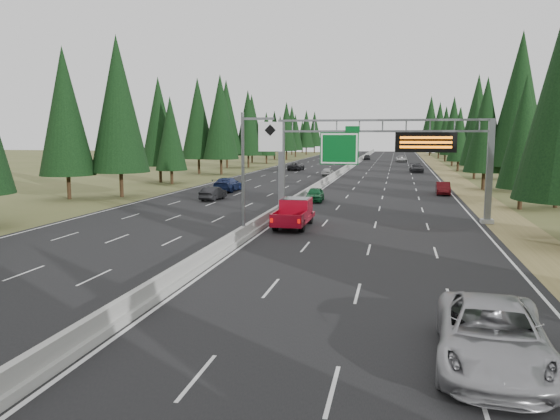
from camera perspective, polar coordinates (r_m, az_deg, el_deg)
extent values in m
cube|color=black|center=(88.74, 6.02, 3.55)|extent=(32.00, 260.00, 0.08)
cube|color=olive|center=(88.62, 17.56, 3.22)|extent=(3.60, 260.00, 0.06)
cube|color=#4E5728|center=(92.36, -5.05, 3.73)|extent=(3.60, 260.00, 0.06)
cube|color=#969691|center=(88.73, 6.02, 3.68)|extent=(0.70, 260.00, 0.30)
cube|color=#969691|center=(88.70, 6.03, 3.93)|extent=(0.30, 260.00, 0.60)
cube|color=slate|center=(44.03, 0.17, 4.34)|extent=(0.45, 0.45, 7.80)
cube|color=#969691|center=(44.42, 0.16, -0.49)|extent=(0.90, 0.90, 0.30)
cube|color=slate|center=(43.58, 21.05, 3.78)|extent=(0.45, 0.45, 7.80)
cube|color=#969691|center=(43.98, 20.81, -1.10)|extent=(0.90, 0.90, 0.30)
cube|color=slate|center=(43.01, 10.69, 9.21)|extent=(15.85, 0.35, 0.16)
cube|color=slate|center=(43.00, 10.66, 8.09)|extent=(15.85, 0.35, 0.16)
cube|color=#054C19|center=(42.98, 6.21, 6.41)|extent=(3.00, 0.10, 2.50)
cube|color=silver|center=(42.92, 6.20, 6.41)|extent=(2.85, 0.02, 2.35)
cube|color=#054C19|center=(42.87, 7.58, 8.39)|extent=(1.10, 0.10, 0.45)
cube|color=black|center=(42.73, 14.97, 6.85)|extent=(4.50, 0.40, 1.50)
cube|color=orange|center=(42.51, 15.01, 7.32)|extent=(3.80, 0.02, 0.18)
cube|color=orange|center=(42.51, 14.99, 6.85)|extent=(3.80, 0.02, 0.18)
cube|color=orange|center=(42.52, 14.97, 6.37)|extent=(3.80, 0.02, 0.18)
cylinder|color=slate|center=(34.42, -3.88, 3.49)|extent=(0.20, 0.20, 8.00)
cube|color=#969691|center=(34.94, -3.82, -2.90)|extent=(0.50, 0.50, 0.20)
cube|color=slate|center=(34.07, -2.30, 9.51)|extent=(2.00, 0.15, 0.15)
cube|color=silver|center=(33.75, -1.02, 7.67)|extent=(1.50, 0.06, 1.80)
cylinder|color=black|center=(53.74, 23.80, 1.07)|extent=(0.40, 0.40, 1.91)
cone|color=black|center=(53.43, 24.16, 7.43)|extent=(4.29, 4.29, 10.01)
cylinder|color=black|center=(56.37, 26.87, 1.36)|extent=(0.40, 0.40, 2.26)
cylinder|color=black|center=(70.70, 20.46, 2.84)|extent=(0.40, 0.40, 2.17)
cone|color=black|center=(70.49, 20.73, 8.35)|extent=(4.89, 4.89, 11.40)
cylinder|color=black|center=(70.66, 23.36, 3.02)|extent=(0.40, 0.40, 2.98)
cone|color=black|center=(70.59, 23.78, 10.58)|extent=(6.71, 6.71, 15.66)
cylinder|color=black|center=(88.34, 19.63, 3.76)|extent=(0.40, 0.40, 2.04)
cone|color=black|center=(88.15, 19.82, 7.88)|extent=(4.58, 4.58, 10.69)
cylinder|color=black|center=(88.45, 22.01, 3.59)|extent=(0.40, 0.40, 1.88)
cone|color=black|center=(88.26, 22.21, 7.39)|extent=(4.22, 4.22, 9.85)
cylinder|color=black|center=(105.55, 18.08, 4.38)|extent=(0.40, 0.40, 1.85)
cone|color=black|center=(105.39, 18.22, 7.52)|extent=(4.17, 4.17, 9.73)
cylinder|color=black|center=(108.64, 19.71, 4.66)|extent=(0.40, 0.40, 2.84)
cone|color=black|center=(108.57, 19.93, 9.33)|extent=(6.38, 6.38, 14.88)
cylinder|color=black|center=(122.91, 17.52, 4.97)|extent=(0.40, 0.40, 2.36)
cone|color=black|center=(122.80, 17.67, 8.40)|extent=(5.31, 5.31, 12.38)
cylinder|color=black|center=(124.01, 19.27, 4.84)|extent=(0.40, 0.40, 2.05)
cone|color=black|center=(123.89, 19.40, 7.80)|extent=(4.61, 4.61, 10.77)
cylinder|color=black|center=(142.79, 16.84, 5.32)|extent=(0.40, 0.40, 2.16)
cone|color=black|center=(142.68, 16.95, 8.03)|extent=(4.86, 4.86, 11.35)
cylinder|color=black|center=(140.85, 18.18, 5.23)|extent=(0.40, 0.40, 2.14)
cone|color=black|center=(140.74, 18.30, 7.94)|extent=(4.81, 4.81, 11.23)
cylinder|color=black|center=(160.36, 16.22, 5.65)|extent=(0.40, 0.40, 2.52)
cone|color=black|center=(160.29, 16.33, 8.47)|extent=(5.68, 5.68, 13.24)
cylinder|color=black|center=(160.43, 17.49, 5.56)|extent=(0.40, 0.40, 2.29)
cone|color=black|center=(160.34, 17.60, 8.12)|extent=(5.16, 5.16, 12.05)
cylinder|color=black|center=(179.13, 15.36, 5.97)|extent=(0.40, 0.40, 2.99)
cone|color=black|center=(179.10, 15.47, 8.96)|extent=(6.73, 6.73, 15.70)
cylinder|color=black|center=(176.43, 16.83, 5.80)|extent=(0.40, 0.40, 2.44)
cone|color=black|center=(176.36, 16.93, 8.27)|extent=(5.48, 5.48, 12.79)
cylinder|color=black|center=(197.29, 15.51, 6.06)|extent=(0.40, 0.40, 2.63)
cone|color=black|center=(197.24, 15.60, 8.45)|extent=(5.92, 5.92, 13.80)
cylinder|color=black|center=(195.65, 16.45, 5.96)|extent=(0.40, 0.40, 2.24)
cone|color=black|center=(195.58, 16.53, 8.01)|extent=(5.04, 5.04, 11.76)
cylinder|color=black|center=(60.91, -16.23, 2.55)|extent=(0.40, 0.40, 2.72)
cone|color=black|center=(60.76, -16.55, 10.56)|extent=(6.13, 6.13, 14.30)
cylinder|color=black|center=(61.09, -21.19, 2.24)|extent=(0.40, 0.40, 2.50)
cone|color=black|center=(60.89, -21.56, 9.58)|extent=(5.63, 5.63, 13.15)
cylinder|color=black|center=(75.76, -11.24, 3.39)|extent=(0.40, 0.40, 1.89)
cone|color=black|center=(75.54, -11.36, 7.86)|extent=(4.25, 4.25, 9.92)
cylinder|color=black|center=(78.85, -12.38, 3.70)|extent=(0.40, 0.40, 2.34)
cone|color=black|center=(78.67, -12.54, 9.02)|extent=(5.27, 5.27, 12.30)
cylinder|color=black|center=(91.74, -6.16, 4.50)|extent=(0.40, 0.40, 2.64)
cone|color=black|center=(91.62, -6.24, 9.66)|extent=(5.95, 5.95, 13.87)
cylinder|color=black|center=(94.72, -8.47, 4.55)|extent=(0.40, 0.40, 2.59)
cone|color=black|center=(94.60, -8.57, 9.45)|extent=(5.83, 5.83, 13.61)
cylinder|color=black|center=(111.98, -3.32, 5.10)|extent=(0.40, 0.40, 2.50)
cone|color=black|center=(111.87, -3.36, 9.10)|extent=(5.62, 5.62, 13.12)
cylinder|color=black|center=(110.58, -5.55, 5.12)|extent=(0.40, 0.40, 2.79)
cone|color=black|center=(110.51, -5.61, 9.65)|extent=(6.29, 6.29, 14.67)
cylinder|color=black|center=(126.40, -1.42, 5.30)|extent=(0.40, 0.40, 1.90)
cone|color=black|center=(126.27, -1.43, 7.98)|extent=(4.27, 4.27, 9.95)
cylinder|color=black|center=(129.64, -2.94, 5.50)|extent=(0.40, 0.40, 2.56)
cone|color=black|center=(129.55, -2.96, 9.04)|extent=(5.76, 5.76, 13.45)
cylinder|color=black|center=(143.64, 0.68, 5.72)|extent=(0.40, 0.40, 2.42)
cone|color=black|center=(143.55, 0.69, 8.74)|extent=(5.45, 5.45, 12.72)
cylinder|color=black|center=(147.19, -0.58, 5.71)|extent=(0.40, 0.40, 2.08)
cone|color=black|center=(147.08, -0.58, 8.24)|extent=(4.69, 4.69, 10.94)
cylinder|color=black|center=(164.18, 1.62, 5.92)|extent=(0.40, 0.40, 2.03)
cone|color=black|center=(164.08, 1.63, 8.14)|extent=(4.57, 4.57, 10.66)
cylinder|color=black|center=(162.20, 0.02, 5.89)|extent=(0.40, 0.40, 1.95)
cone|color=black|center=(162.10, 0.02, 8.04)|extent=(4.39, 4.39, 10.24)
cylinder|color=black|center=(181.45, 2.75, 6.16)|extent=(0.40, 0.40, 2.35)
cone|color=black|center=(181.37, 2.77, 8.48)|extent=(5.29, 5.29, 12.33)
cylinder|color=black|center=(180.28, 1.24, 6.19)|extent=(0.40, 0.40, 2.57)
cone|color=black|center=(180.21, 1.25, 8.74)|extent=(5.78, 5.78, 13.50)
cylinder|color=black|center=(199.16, 3.61, 6.31)|extent=(0.40, 0.40, 2.40)
cone|color=black|center=(199.09, 3.63, 8.47)|extent=(5.39, 5.39, 12.58)
cylinder|color=black|center=(199.25, 2.34, 6.25)|extent=(0.40, 0.40, 1.88)
cone|color=black|center=(199.16, 2.35, 7.94)|extent=(4.23, 4.23, 9.86)
imported|color=#98989C|center=(17.20, 21.30, -12.09)|extent=(3.53, 6.83, 1.84)
cylinder|color=black|center=(37.75, -0.48, -1.55)|extent=(0.33, 0.87, 0.87)
cylinder|color=black|center=(37.39, 2.31, -1.65)|extent=(0.33, 0.87, 0.87)
cylinder|color=black|center=(41.23, 0.62, -0.74)|extent=(0.33, 0.87, 0.87)
cylinder|color=black|center=(40.91, 3.18, -0.83)|extent=(0.33, 0.87, 0.87)
cube|color=maroon|center=(39.34, 1.44, -0.93)|extent=(2.19, 6.12, 0.33)
cube|color=maroon|center=(40.18, 1.71, 0.36)|extent=(2.08, 2.41, 1.20)
cube|color=black|center=(40.14, 1.71, 0.83)|extent=(1.86, 2.08, 0.60)
cube|color=maroon|center=(37.90, -0.56, -0.68)|extent=(0.11, 2.62, 0.66)
cube|color=maroon|center=(37.50, 2.53, -0.78)|extent=(0.11, 2.62, 0.66)
cube|color=maroon|center=(36.42, 0.57, -1.03)|extent=(2.19, 0.11, 0.66)
imported|color=#166333|center=(54.49, 3.67, 1.64)|extent=(1.84, 4.18, 1.40)
imported|color=#4C0A0E|center=(63.31, 16.67, 2.19)|extent=(1.57, 4.25, 1.39)
imported|color=black|center=(99.05, 14.07, 4.27)|extent=(2.50, 5.35, 1.51)
imported|color=silver|center=(135.96, 12.57, 5.24)|extent=(2.87, 5.44, 1.46)
imported|color=black|center=(145.52, 9.07, 5.48)|extent=(1.84, 4.23, 1.42)
imported|color=black|center=(56.06, -7.00, 1.75)|extent=(1.69, 4.22, 1.37)
imported|color=navy|center=(64.26, -5.49, 2.68)|extent=(2.33, 5.68, 1.65)
imported|color=silver|center=(88.54, 5.04, 4.01)|extent=(1.89, 3.99, 1.32)
imported|color=black|center=(102.00, 1.70, 4.59)|extent=(2.55, 5.26, 1.44)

